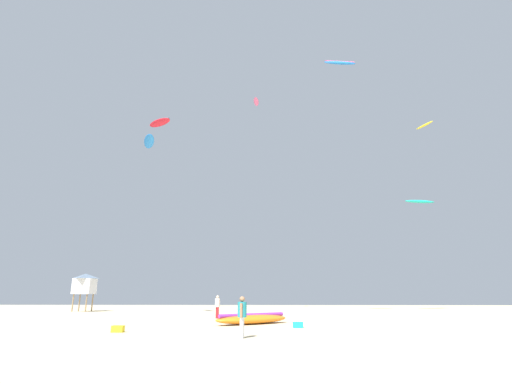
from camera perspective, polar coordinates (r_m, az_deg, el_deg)
name	(u,v)px	position (r m, az deg, el deg)	size (l,w,h in m)	color
ground_plane	(242,349)	(13.82, -2.14, -22.61)	(120.00, 120.00, 0.00)	beige
person_foreground	(242,314)	(17.08, -2.11, -17.83)	(0.39, 0.57, 1.72)	silver
person_midground	(217,305)	(31.45, -5.83, -16.56)	(0.40, 0.51, 1.76)	#B21E23
kite_grounded_near	(253,319)	(25.34, -0.52, -18.57)	(5.21, 4.71, 0.69)	orange
lifeguard_tower	(85,283)	(48.18, -24.37, -12.44)	(2.30, 2.30, 4.15)	#8C704C
cooler_box	(118,329)	(20.98, -20.09, -18.80)	(0.56, 0.36, 0.32)	yellow
gear_bag	(298,325)	(22.53, 6.34, -19.29)	(0.56, 0.36, 0.32)	#19B29E
kite_aloft_0	(420,202)	(51.41, 23.44, -1.33)	(4.06, 1.87, 0.66)	#19B29E
kite_aloft_1	(340,63)	(44.98, 12.53, 18.46)	(3.62, 1.39, 0.88)	blue
kite_aloft_2	(424,125)	(50.64, 24.04, 9.16)	(1.70, 2.58, 0.51)	yellow
kite_aloft_3	(149,141)	(40.30, -15.82, 7.34)	(2.47, 3.76, 0.81)	blue
kite_aloft_4	(160,123)	(58.25, -14.31, 10.10)	(4.14, 3.21, 0.96)	red
kite_aloft_5	(256,102)	(54.18, 0.03, 13.45)	(0.78, 2.47, 0.35)	#E5598C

